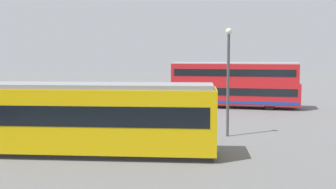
{
  "coord_description": "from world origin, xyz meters",
  "views": [
    {
      "loc": [
        -1.45,
        32.42,
        4.61
      ],
      "look_at": [
        0.43,
        4.66,
        1.89
      ],
      "focal_mm": 43.73,
      "sensor_mm": 36.0,
      "label": 1
    }
  ],
  "objects_px": {
    "double_decker_bus": "(234,85)",
    "street_lamp": "(228,73)",
    "tram_yellow": "(51,117)",
    "pedestrian_crossing": "(142,119)",
    "pedestrian_near_railing": "(100,107)",
    "info_sign": "(49,96)"
  },
  "relations": [
    {
      "from": "double_decker_bus",
      "to": "pedestrian_near_railing",
      "type": "bearing_deg",
      "value": 38.51
    },
    {
      "from": "tram_yellow",
      "to": "street_lamp",
      "type": "relative_size",
      "value": 2.51
    },
    {
      "from": "pedestrian_near_railing",
      "to": "street_lamp",
      "type": "distance_m",
      "value": 10.07
    },
    {
      "from": "double_decker_bus",
      "to": "info_sign",
      "type": "distance_m",
      "value": 15.75
    },
    {
      "from": "pedestrian_near_railing",
      "to": "info_sign",
      "type": "distance_m",
      "value": 3.5
    },
    {
      "from": "info_sign",
      "to": "double_decker_bus",
      "type": "bearing_deg",
      "value": -148.12
    },
    {
      "from": "tram_yellow",
      "to": "pedestrian_near_railing",
      "type": "distance_m",
      "value": 9.48
    },
    {
      "from": "double_decker_bus",
      "to": "info_sign",
      "type": "relative_size",
      "value": 4.41
    },
    {
      "from": "pedestrian_near_railing",
      "to": "info_sign",
      "type": "height_order",
      "value": "info_sign"
    },
    {
      "from": "pedestrian_crossing",
      "to": "street_lamp",
      "type": "height_order",
      "value": "street_lamp"
    },
    {
      "from": "info_sign",
      "to": "street_lamp",
      "type": "distance_m",
      "value": 12.8
    },
    {
      "from": "tram_yellow",
      "to": "pedestrian_crossing",
      "type": "distance_m",
      "value": 5.86
    },
    {
      "from": "pedestrian_near_railing",
      "to": "pedestrian_crossing",
      "type": "distance_m",
      "value": 6.09
    },
    {
      "from": "street_lamp",
      "to": "pedestrian_near_railing",
      "type": "bearing_deg",
      "value": -29.44
    },
    {
      "from": "pedestrian_crossing",
      "to": "info_sign",
      "type": "xyz_separation_m",
      "value": [
        7.0,
        -4.52,
        0.78
      ]
    },
    {
      "from": "tram_yellow",
      "to": "pedestrian_near_railing",
      "type": "bearing_deg",
      "value": -90.14
    },
    {
      "from": "double_decker_bus",
      "to": "tram_yellow",
      "type": "distance_m",
      "value": 20.06
    },
    {
      "from": "double_decker_bus",
      "to": "street_lamp",
      "type": "height_order",
      "value": "street_lamp"
    },
    {
      "from": "pedestrian_near_railing",
      "to": "street_lamp",
      "type": "xyz_separation_m",
      "value": [
        -8.47,
        4.78,
        2.59
      ]
    },
    {
      "from": "tram_yellow",
      "to": "street_lamp",
      "type": "bearing_deg",
      "value": -151.18
    },
    {
      "from": "pedestrian_near_railing",
      "to": "info_sign",
      "type": "xyz_separation_m",
      "value": [
        3.4,
        0.38,
        0.74
      ]
    },
    {
      "from": "double_decker_bus",
      "to": "tram_yellow",
      "type": "relative_size",
      "value": 0.74
    }
  ]
}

